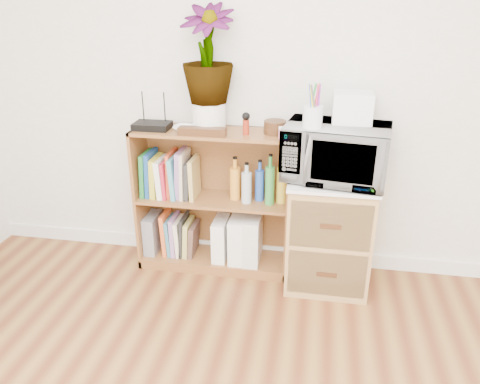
# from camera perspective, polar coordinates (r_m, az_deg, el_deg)

# --- Properties ---
(skirting_board) EXTENTS (4.00, 0.02, 0.10)m
(skirting_board) POSITION_cam_1_polar(r_m,az_deg,el_deg) (3.33, 3.42, -7.27)
(skirting_board) COLOR white
(skirting_board) RESTS_ON ground
(bookshelf) EXTENTS (1.00, 0.30, 0.95)m
(bookshelf) POSITION_cam_1_polar(r_m,az_deg,el_deg) (3.06, -3.22, -1.14)
(bookshelf) COLOR brown
(bookshelf) RESTS_ON ground
(wicker_unit) EXTENTS (0.50, 0.45, 0.70)m
(wicker_unit) POSITION_cam_1_polar(r_m,az_deg,el_deg) (2.98, 10.75, -4.94)
(wicker_unit) COLOR #9E7542
(wicker_unit) RESTS_ON ground
(microwave) EXTENTS (0.64, 0.48, 0.32)m
(microwave) POSITION_cam_1_polar(r_m,az_deg,el_deg) (2.76, 11.57, 4.75)
(microwave) COLOR silver
(microwave) RESTS_ON wicker_unit
(pen_cup) EXTENTS (0.11, 0.11, 0.12)m
(pen_cup) POSITION_cam_1_polar(r_m,az_deg,el_deg) (2.63, 8.84, 9.04)
(pen_cup) COLOR white
(pen_cup) RESTS_ON microwave
(small_appliance) EXTENTS (0.22, 0.18, 0.17)m
(small_appliance) POSITION_cam_1_polar(r_m,az_deg,el_deg) (2.78, 13.55, 10.01)
(small_appliance) COLOR white
(small_appliance) RESTS_ON microwave
(router) EXTENTS (0.22, 0.15, 0.04)m
(router) POSITION_cam_1_polar(r_m,az_deg,el_deg) (2.98, -10.65, 7.95)
(router) COLOR black
(router) RESTS_ON bookshelf
(white_bowl) EXTENTS (0.13, 0.13, 0.03)m
(white_bowl) POSITION_cam_1_polar(r_m,az_deg,el_deg) (2.91, -6.86, 7.71)
(white_bowl) COLOR white
(white_bowl) RESTS_ON bookshelf
(plant_pot) EXTENTS (0.20, 0.20, 0.17)m
(plant_pot) POSITION_cam_1_polar(r_m,az_deg,el_deg) (2.90, -3.80, 9.20)
(plant_pot) COLOR white
(plant_pot) RESTS_ON bookshelf
(potted_plant) EXTENTS (0.31, 0.31, 0.56)m
(potted_plant) POSITION_cam_1_polar(r_m,az_deg,el_deg) (2.83, -4.00, 16.41)
(potted_plant) COLOR #3B6D2B
(potted_plant) RESTS_ON plant_pot
(trinket_box) EXTENTS (0.29, 0.07, 0.05)m
(trinket_box) POSITION_cam_1_polar(r_m,az_deg,el_deg) (2.80, -4.62, 7.37)
(trinket_box) COLOR #3C1C10
(trinket_box) RESTS_ON bookshelf
(kokeshi_doll) EXTENTS (0.04, 0.04, 0.09)m
(kokeshi_doll) POSITION_cam_1_polar(r_m,az_deg,el_deg) (2.80, 0.73, 7.90)
(kokeshi_doll) COLOR maroon
(kokeshi_doll) RESTS_ON bookshelf
(wooden_bowl) EXTENTS (0.13, 0.13, 0.08)m
(wooden_bowl) POSITION_cam_1_polar(r_m,az_deg,el_deg) (2.83, 4.28, 7.88)
(wooden_bowl) COLOR #351E0E
(wooden_bowl) RESTS_ON bookshelf
(paint_jars) EXTENTS (0.10, 0.04, 0.05)m
(paint_jars) POSITION_cam_1_polar(r_m,az_deg,el_deg) (2.73, 5.72, 6.99)
(paint_jars) COLOR pink
(paint_jars) RESTS_ON bookshelf
(file_box) EXTENTS (0.08, 0.21, 0.27)m
(file_box) POSITION_cam_1_polar(r_m,az_deg,el_deg) (3.30, -10.54, -4.89)
(file_box) COLOR slate
(file_box) RESTS_ON bookshelf
(magazine_holder_left) EXTENTS (0.09, 0.22, 0.28)m
(magazine_holder_left) POSITION_cam_1_polar(r_m,az_deg,el_deg) (3.16, -2.33, -5.65)
(magazine_holder_left) COLOR white
(magazine_holder_left) RESTS_ON bookshelf
(magazine_holder_mid) EXTENTS (0.10, 0.25, 0.31)m
(magazine_holder_mid) POSITION_cam_1_polar(r_m,az_deg,el_deg) (3.13, -0.23, -5.58)
(magazine_holder_mid) COLOR white
(magazine_holder_mid) RESTS_ON bookshelf
(magazine_holder_right) EXTENTS (0.10, 0.26, 0.32)m
(magazine_holder_right) POSITION_cam_1_polar(r_m,az_deg,el_deg) (3.12, 1.58, -5.65)
(magazine_holder_right) COLOR silver
(magazine_holder_right) RESTS_ON bookshelf
(cookbooks) EXTENTS (0.36, 0.20, 0.31)m
(cookbooks) POSITION_cam_1_polar(r_m,az_deg,el_deg) (3.07, -8.51, 2.02)
(cookbooks) COLOR #1D6F2E
(cookbooks) RESTS_ON bookshelf
(liquor_bottles) EXTENTS (0.37, 0.07, 0.32)m
(liquor_bottles) POSITION_cam_1_polar(r_m,az_deg,el_deg) (2.95, 2.27, 1.38)
(liquor_bottles) COLOR orange
(liquor_bottles) RESTS_ON bookshelf
(lower_books) EXTENTS (0.24, 0.19, 0.30)m
(lower_books) POSITION_cam_1_polar(r_m,az_deg,el_deg) (3.24, -7.34, -5.25)
(lower_books) COLOR orange
(lower_books) RESTS_ON bookshelf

